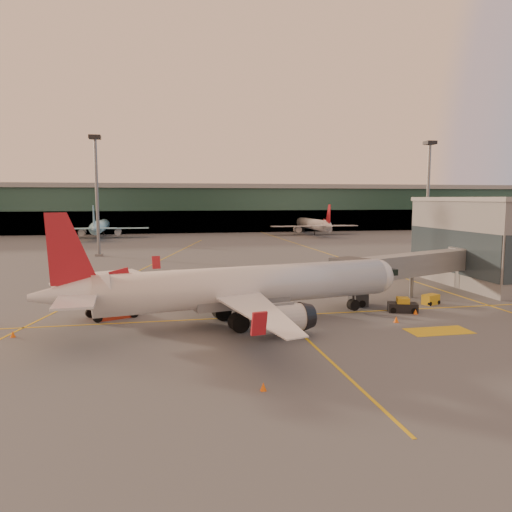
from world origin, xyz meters
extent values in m
plane|color=#4C4F54|center=(0.00, 0.00, 0.00)|extent=(600.00, 600.00, 0.00)
cube|color=gold|center=(0.00, 5.00, 0.01)|extent=(80.00, 0.25, 0.01)
cube|color=gold|center=(-10.00, 45.00, 0.01)|extent=(31.30, 115.98, 0.01)
cube|color=gold|center=(30.00, 70.00, 0.01)|extent=(0.25, 160.00, 0.01)
cube|color=gold|center=(5.00, -8.00, 0.01)|extent=(0.25, 30.00, 0.01)
cube|color=gold|center=(18.00, -4.00, 0.01)|extent=(6.00, 3.00, 0.01)
cube|color=#19382D|center=(0.00, 142.00, 8.00)|extent=(400.00, 18.00, 16.00)
cube|color=gray|center=(0.00, 142.00, 16.80)|extent=(400.00, 20.00, 1.60)
cube|color=black|center=(0.00, 133.50, 4.00)|extent=(400.00, 1.00, 8.00)
cube|color=slate|center=(42.00, 18.00, 6.00)|extent=(18.00, 22.00, 12.00)
cube|color=#2D3D47|center=(33.05, 18.00, 5.00)|extent=(0.30, 21.60, 6.00)
cube|color=gray|center=(42.00, 18.00, 12.30)|extent=(18.40, 22.40, 0.60)
cylinder|color=slate|center=(-20.00, 66.00, 12.50)|extent=(0.70, 0.70, 25.00)
cube|color=black|center=(-20.00, 66.00, 25.20)|extent=(2.40, 2.40, 0.80)
cube|color=slate|center=(-20.00, 66.00, 0.25)|extent=(1.60, 1.60, 0.50)
cylinder|color=slate|center=(55.00, 62.00, 12.50)|extent=(0.70, 0.70, 25.00)
cube|color=black|center=(55.00, 62.00, 25.20)|extent=(2.40, 2.40, 0.80)
cube|color=slate|center=(55.00, 62.00, 0.25)|extent=(1.60, 1.60, 0.50)
cylinder|color=silver|center=(1.15, 2.42, 3.86)|extent=(30.24, 9.59, 3.86)
sphere|color=silver|center=(15.90, 5.33, 3.86)|extent=(3.78, 3.78, 3.78)
cube|color=black|center=(16.98, 5.54, 4.34)|extent=(2.19, 2.80, 0.68)
cone|color=silver|center=(-15.39, -0.83, 4.15)|extent=(7.18, 4.87, 3.67)
cube|color=silver|center=(-14.40, -4.00, 4.24)|extent=(3.45, 6.39, 0.19)
cylinder|color=silver|center=(3.00, -3.19, 1.74)|extent=(4.44, 3.24, 2.51)
cylinder|color=black|center=(-0.52, -0.46, 0.87)|extent=(1.96, 1.66, 1.74)
cylinder|color=black|center=(-0.52, -0.46, 1.40)|extent=(0.35, 0.35, 1.06)
cube|color=silver|center=(-15.67, 2.47, 4.24)|extent=(4.99, 6.91, 0.19)
cylinder|color=silver|center=(0.74, 8.32, 1.74)|extent=(4.44, 3.24, 2.51)
cylinder|color=black|center=(-1.49, 4.46, 0.87)|extent=(1.96, 1.66, 1.74)
cylinder|color=black|center=(-1.49, 4.46, 1.40)|extent=(0.35, 0.35, 1.06)
cube|color=slate|center=(0.07, 2.21, 2.60)|extent=(9.95, 4.87, 1.54)
cylinder|color=black|center=(13.02, 4.76, 0.87)|extent=(1.34, 0.99, 1.22)
cube|color=slate|center=(23.54, 11.37, 4.16)|extent=(21.97, 11.64, 2.70)
cube|color=#2D3035|center=(13.58, 7.34, 4.16)|extent=(4.49, 4.49, 3.00)
cube|color=#2D3035|center=(15.08, 8.24, 1.20)|extent=(1.60, 2.40, 2.40)
cylinder|color=black|center=(15.08, 7.14, 0.40)|extent=(0.80, 0.40, 0.80)
cylinder|color=black|center=(15.08, 9.34, 0.40)|extent=(0.80, 0.40, 0.80)
cylinder|color=slate|center=(23.54, 11.37, 1.43)|extent=(0.50, 0.50, 2.86)
cylinder|color=slate|center=(34.00, 16.00, 4.16)|extent=(4.40, 4.40, 3.00)
cylinder|color=slate|center=(34.00, 16.00, 1.43)|extent=(2.40, 2.40, 2.86)
cube|color=#A42B17|center=(-12.63, 7.73, 0.80)|extent=(4.13, 3.68, 1.59)
cube|color=silver|center=(-12.92, 7.60, 3.29)|extent=(6.71, 4.86, 2.97)
cylinder|color=black|center=(-13.89, 5.80, 0.48)|extent=(1.03, 0.72, 0.96)
cylinder|color=black|center=(-10.37, 7.30, 0.48)|extent=(1.03, 0.72, 0.96)
cube|color=gold|center=(23.66, 7.01, 0.59)|extent=(2.25, 1.83, 1.17)
cylinder|color=black|center=(23.13, 6.26, 0.24)|extent=(0.54, 0.41, 0.49)
cylinder|color=black|center=(24.57, 6.86, 0.24)|extent=(0.54, 0.41, 0.49)
cube|color=black|center=(18.48, 3.98, 0.50)|extent=(3.48, 2.56, 1.01)
cube|color=gold|center=(18.48, 3.98, 1.19)|extent=(1.69, 1.80, 0.82)
cylinder|color=black|center=(17.20, 3.64, 0.32)|extent=(0.70, 0.47, 0.64)
cylinder|color=black|center=(19.29, 2.94, 0.32)|extent=(0.70, 0.47, 0.64)
cone|color=orange|center=(19.34, 2.73, 0.29)|extent=(0.46, 0.46, 0.58)
cube|color=orange|center=(19.34, 2.73, 0.02)|extent=(0.39, 0.39, 0.03)
cone|color=orange|center=(-20.77, 1.73, 0.28)|extent=(0.45, 0.45, 0.57)
cube|color=orange|center=(-20.77, 1.73, 0.02)|extent=(0.39, 0.39, 0.03)
cone|color=orange|center=(-1.32, -14.99, 0.27)|extent=(0.43, 0.43, 0.55)
cube|color=orange|center=(-1.32, -14.99, 0.01)|extent=(0.37, 0.37, 0.03)
cone|color=orange|center=(15.61, -0.15, 0.31)|extent=(0.49, 0.49, 0.63)
cube|color=orange|center=(15.61, -0.15, 0.02)|extent=(0.43, 0.43, 0.03)
camera|label=1|loc=(-7.98, -45.47, 12.46)|focal=35.00mm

